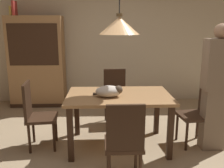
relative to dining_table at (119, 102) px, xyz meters
The scene contains 13 objects.
ground 0.78m from the dining_table, 109.56° to the right, with size 10.00×10.00×0.00m, color tan.
back_wall 2.39m from the dining_table, 93.63° to the left, with size 6.40×0.10×2.90m, color beige.
dining_table is the anchor object (origin of this frame).
chair_right_side 1.14m from the dining_table, ahead, with size 0.44×0.44×0.93m.
chair_left_side 1.14m from the dining_table, behind, with size 0.44×0.44×0.93m.
chair_near_front 0.89m from the dining_table, 89.97° to the right, with size 0.40×0.40×0.93m.
chair_far_back 0.89m from the dining_table, 90.32° to the left, with size 0.42×0.42×0.93m.
cat_sleeping 0.24m from the dining_table, 141.35° to the right, with size 0.39×0.24×0.16m.
pendant_lamp 1.01m from the dining_table, ahead, with size 0.52×0.52×1.30m.
hutch_bookcase 2.49m from the dining_table, 129.39° to the left, with size 1.12×0.45×1.85m.
book_yellow_short 3.06m from the dining_table, 136.22° to the left, with size 0.04×0.20×0.18m, color gold.
book_red_tall 3.04m from the dining_table, 135.40° to the left, with size 0.04×0.22×0.28m, color #B73833.
person_standing 1.30m from the dining_table, ahead, with size 0.36×0.22×1.69m.
Camera 1 is at (-0.07, -2.78, 1.66)m, focal length 39.27 mm.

